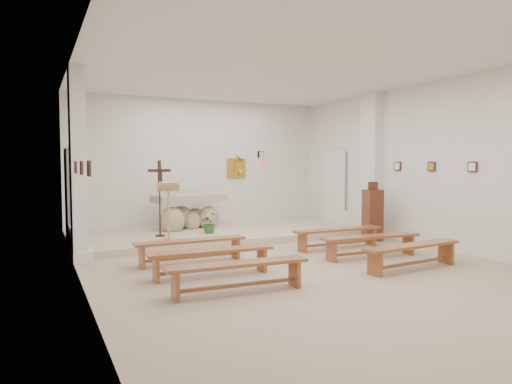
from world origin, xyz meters
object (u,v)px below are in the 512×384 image
altar (189,214)px  bench_right_second (371,241)px  bench_left_front (191,245)px  bench_right_third (413,251)px  crucifix_stand (160,193)px  donation_pedestal (372,215)px  bench_left_second (211,256)px  bench_left_third (238,270)px  bench_right_front (338,233)px  lectern (169,212)px

altar → bench_right_second: bearing=-72.6°
bench_left_front → bench_right_third: size_ratio=0.99×
crucifix_stand → bench_right_third: (3.18, -4.41, -0.81)m
donation_pedestal → bench_left_second: bearing=-152.0°
bench_right_second → bench_left_third: size_ratio=1.00×
bench_right_front → bench_left_third: same height
donation_pedestal → bench_right_second: bearing=-121.4°
lectern → bench_right_third: (3.18, -3.66, -0.45)m
lectern → donation_pedestal: bearing=-0.5°
lectern → bench_right_second: bearing=-26.4°
altar → lectern: 1.92m
bench_right_front → bench_left_front: bearing=-179.9°
lectern → bench_right_second: (3.18, -2.62, -0.45)m
lectern → bench_right_third: size_ratio=0.62×
bench_left_front → bench_left_third: 2.09m
altar → bench_right_third: altar is taller
bench_left_second → bench_right_second: same height
altar → bench_right_front: altar is taller
donation_pedestal → bench_left_third: 5.22m
lectern → bench_right_front: 3.58m
bench_right_front → bench_left_third: size_ratio=0.99×
bench_right_third → bench_left_front: bearing=142.1°
altar → donation_pedestal: size_ratio=1.40×
altar → crucifix_stand: bearing=-146.7°
lectern → crucifix_stand: bearing=102.6°
crucifix_stand → bench_right_third: bearing=-61.0°
crucifix_stand → donation_pedestal: size_ratio=1.25×
bench_left_second → crucifix_stand: bearing=92.0°
altar → bench_right_third: 5.76m
bench_left_third → bench_right_third: bearing=3.1°
bench_left_second → bench_right_second: size_ratio=1.00×
donation_pedestal → bench_left_third: donation_pedestal is taller
altar → donation_pedestal: donation_pedestal is taller
crucifix_stand → bench_right_front: bearing=-42.9°
bench_right_front → crucifix_stand: bearing=143.9°
lectern → crucifix_stand: 0.83m
bench_right_front → bench_right_third: size_ratio=0.99×
lectern → bench_left_third: size_ratio=0.62×
bench_left_front → crucifix_stand: bearing=89.0°
bench_right_front → bench_right_second: (-0.00, -1.05, 0.00)m
lectern → bench_right_front: lectern is taller
bench_right_front → bench_left_second: same height
bench_left_third → bench_right_third: (3.21, 0.00, 0.00)m
bench_left_third → donation_pedestal: bearing=32.8°
bench_left_front → bench_right_front: bearing=-0.2°
lectern → bench_left_second: bearing=-77.5°
bench_right_third → altar: bearing=107.9°
donation_pedestal → altar: bearing=151.7°
bench_right_second → bench_right_third: same height
bench_right_front → bench_left_second: (-3.21, -1.05, 0.00)m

